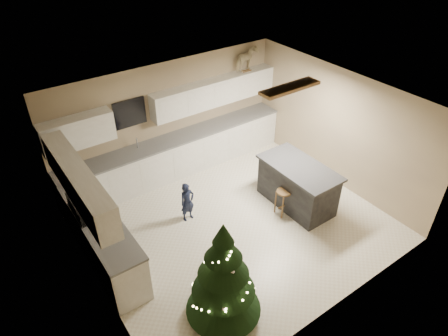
{
  "coord_description": "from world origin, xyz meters",
  "views": [
    {
      "loc": [
        -3.62,
        -4.75,
        5.49
      ],
      "look_at": [
        0.0,
        0.35,
        1.15
      ],
      "focal_mm": 32.0,
      "sensor_mm": 36.0,
      "label": 1
    }
  ],
  "objects": [
    {
      "name": "toddler",
      "position": [
        -0.67,
        0.66,
        0.43
      ],
      "size": [
        0.33,
        0.23,
        0.86
      ],
      "primitive_type": "imported",
      "rotation": [
        0.0,
        0.0,
        0.07
      ],
      "color": "black",
      "rests_on": "ground_plane"
    },
    {
      "name": "room_shell",
      "position": [
        0.02,
        0.0,
        1.75
      ],
      "size": [
        5.52,
        5.02,
        2.61
      ],
      "color": "tan",
      "rests_on": "ground_plane"
    },
    {
      "name": "ground_plane",
      "position": [
        0.0,
        0.0,
        0.0
      ],
      "size": [
        5.5,
        5.5,
        0.0
      ],
      "primitive_type": "plane",
      "color": "silver"
    },
    {
      "name": "bar_stool",
      "position": [
        0.99,
        -0.33,
        0.43
      ],
      "size": [
        0.3,
        0.3,
        0.58
      ],
      "rotation": [
        0.0,
        0.0,
        0.05
      ],
      "color": "brown",
      "rests_on": "ground_plane"
    },
    {
      "name": "island",
      "position": [
        1.44,
        -0.25,
        0.48
      ],
      "size": [
        0.9,
        1.7,
        0.95
      ],
      "color": "black",
      "rests_on": "ground_plane"
    },
    {
      "name": "rocking_horse",
      "position": [
        2.05,
        2.33,
        2.28
      ],
      "size": [
        0.68,
        0.45,
        0.55
      ],
      "rotation": [
        0.0,
        0.0,
        1.87
      ],
      "color": "brown",
      "rests_on": "cabinetry"
    },
    {
      "name": "christmas_tree",
      "position": [
        -1.4,
        -1.6,
        0.79
      ],
      "size": [
        1.21,
        1.17,
        1.93
      ],
      "rotation": [
        0.0,
        0.0,
        -0.29
      ],
      "color": "#3F2816",
      "rests_on": "ground_plane"
    },
    {
      "name": "cabinetry",
      "position": [
        -0.91,
        1.65,
        0.76
      ],
      "size": [
        5.5,
        3.2,
        2.0
      ],
      "color": "white",
      "rests_on": "ground_plane"
    }
  ]
}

